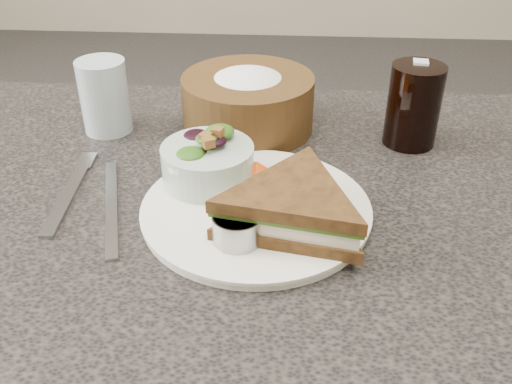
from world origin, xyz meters
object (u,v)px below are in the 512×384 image
object	(u,v)px
salad_bowl	(208,158)
bread_basket	(248,94)
dressing_ramekin	(237,228)
water_glass	(105,96)
dinner_plate	(256,210)
cola_glass	(414,101)
sandwich	(293,208)

from	to	relation	value
salad_bowl	bread_basket	world-z (taller)	bread_basket
dressing_ramekin	water_glass	distance (m)	0.34
dressing_ramekin	water_glass	world-z (taller)	water_glass
dinner_plate	cola_glass	bearing A→B (deg)	43.17
sandwich	cola_glass	xyz separation A→B (m)	(0.16, 0.22, 0.03)
dinner_plate	salad_bowl	size ratio (longest dim) A/B	2.33
salad_bowl	dressing_ramekin	xyz separation A→B (m)	(0.05, -0.11, -0.02)
sandwich	salad_bowl	bearing A→B (deg)	150.15
dinner_plate	sandwich	bearing A→B (deg)	-41.42
dinner_plate	dressing_ramekin	world-z (taller)	dressing_ramekin
salad_bowl	dinner_plate	bearing A→B (deg)	-40.01
salad_bowl	water_glass	xyz separation A→B (m)	(-0.17, 0.15, 0.01)
sandwich	cola_glass	size ratio (longest dim) A/B	1.50
water_glass	cola_glass	bearing A→B (deg)	-1.58
dinner_plate	cola_glass	size ratio (longest dim) A/B	2.08
cola_glass	salad_bowl	bearing A→B (deg)	-152.31
salad_bowl	water_glass	world-z (taller)	water_glass
dinner_plate	water_glass	size ratio (longest dim) A/B	2.48
sandwich	salad_bowl	distance (m)	0.13
dressing_ramekin	bread_basket	size ratio (longest dim) A/B	0.28
dressing_ramekin	water_glass	size ratio (longest dim) A/B	0.50
dressing_ramekin	bread_basket	xyz separation A→B (m)	(-0.01, 0.28, 0.03)
salad_bowl	dressing_ramekin	bearing A→B (deg)	-68.33
sandwich	dressing_ramekin	distance (m)	0.06
dressing_ramekin	water_glass	bearing A→B (deg)	128.76
dinner_plate	bread_basket	world-z (taller)	bread_basket
sandwich	bread_basket	xyz separation A→B (m)	(-0.07, 0.25, 0.02)
salad_bowl	dressing_ramekin	size ratio (longest dim) A/B	2.13
dressing_ramekin	salad_bowl	bearing A→B (deg)	111.67
dinner_plate	bread_basket	distance (m)	0.22
bread_basket	cola_glass	xyz separation A→B (m)	(0.22, -0.03, 0.01)
dinner_plate	cola_glass	distance (m)	0.28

